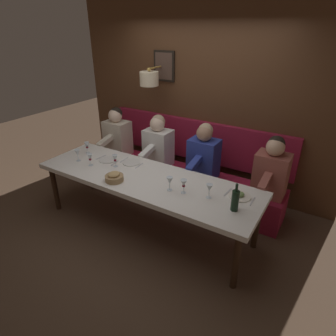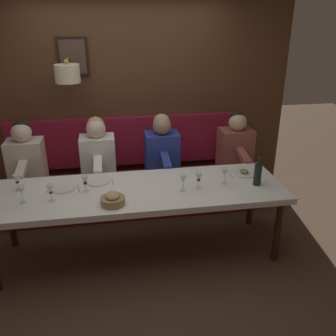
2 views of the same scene
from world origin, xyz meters
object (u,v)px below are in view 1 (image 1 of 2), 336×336
(wine_glass_6, at_px, (170,181))
(wine_bottle, at_px, (235,200))
(diner_middle, at_px, (158,143))
(wine_glass_5, at_px, (77,153))
(bread_bowl, at_px, (114,177))
(diner_nearest, at_px, (272,169))
(wine_glass_1, at_px, (90,157))
(wine_glass_3, at_px, (184,184))
(wine_glass_4, at_px, (87,145))
(diner_far, at_px, (117,133))
(diner_near, at_px, (204,153))
(dining_table, at_px, (145,181))
(wine_glass_2, at_px, (209,188))
(wine_glass_0, at_px, (115,158))

(wine_glass_6, distance_m, wine_bottle, 0.76)
(wine_glass_6, bearing_deg, diner_middle, 39.41)
(wine_glass_5, xyz_separation_m, bread_bowl, (-0.17, -0.80, -0.07))
(diner_nearest, distance_m, wine_glass_1, 2.32)
(wine_glass_3, relative_size, wine_glass_4, 1.00)
(diner_far, bearing_deg, diner_near, -90.00)
(dining_table, height_order, wine_glass_2, wine_glass_2)
(wine_glass_0, distance_m, wine_bottle, 1.68)
(diner_middle, xyz_separation_m, wine_glass_5, (-0.98, 0.66, 0.04))
(diner_middle, distance_m, wine_glass_2, 1.55)
(wine_glass_4, bearing_deg, wine_glass_0, -101.53)
(wine_glass_5, relative_size, wine_glass_6, 1.00)
(diner_nearest, xyz_separation_m, wine_glass_6, (-0.99, 0.87, 0.04))
(wine_glass_3, height_order, wine_glass_6, same)
(wine_glass_0, relative_size, wine_glass_3, 1.00)
(diner_far, height_order, bread_bowl, diner_far)
(diner_near, xyz_separation_m, wine_glass_4, (-0.72, 1.51, 0.04))
(wine_glass_0, bearing_deg, diner_far, 39.59)
(wine_glass_0, bearing_deg, wine_glass_4, 78.47)
(diner_middle, bearing_deg, diner_far, 90.00)
(diner_nearest, height_order, wine_glass_3, diner_nearest)
(diner_middle, distance_m, wine_glass_0, 0.86)
(wine_glass_4, bearing_deg, wine_glass_2, -95.34)
(wine_glass_3, xyz_separation_m, wine_glass_6, (-0.03, 0.16, 0.00))
(diner_nearest, relative_size, diner_far, 1.00)
(dining_table, bearing_deg, wine_glass_1, 98.13)
(diner_middle, bearing_deg, wine_glass_1, 157.69)
(diner_middle, bearing_deg, wine_bottle, -122.03)
(diner_nearest, relative_size, wine_glass_6, 4.82)
(wine_glass_3, bearing_deg, wine_glass_2, -78.98)
(wine_glass_3, bearing_deg, wine_glass_5, 90.76)
(diner_nearest, relative_size, wine_glass_3, 4.82)
(wine_glass_1, bearing_deg, wine_glass_2, -86.81)
(wine_glass_0, distance_m, wine_glass_4, 0.66)
(diner_middle, bearing_deg, wine_glass_4, 133.56)
(diner_near, relative_size, diner_middle, 1.00)
(wine_glass_4, height_order, bread_bowl, wine_glass_4)
(wine_glass_1, distance_m, wine_glass_3, 1.38)
(diner_nearest, distance_m, diner_near, 0.93)
(dining_table, relative_size, wine_glass_6, 17.46)
(wine_bottle, bearing_deg, diner_far, 67.57)
(diner_near, height_order, diner_far, same)
(wine_glass_0, height_order, wine_glass_5, same)
(wine_glass_6, bearing_deg, diner_nearest, -41.49)
(wine_glass_0, relative_size, wine_glass_1, 1.00)
(wine_glass_0, bearing_deg, wine_glass_5, 103.50)
(wine_glass_0, relative_size, bread_bowl, 0.75)
(wine_glass_5, xyz_separation_m, wine_glass_6, (-0.01, -1.47, 0.00))
(dining_table, distance_m, wine_glass_6, 0.47)
(wine_glass_0, xyz_separation_m, wine_bottle, (-0.13, -1.68, 0.00))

